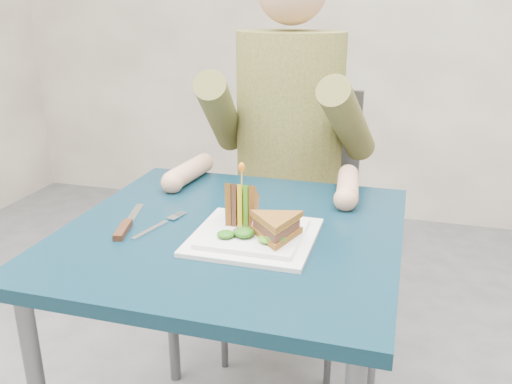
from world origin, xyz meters
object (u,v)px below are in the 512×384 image
(diner, at_px, (289,104))
(fork, at_px, (159,225))
(plate, at_px, (254,235))
(sandwich_upright, at_px, (242,207))
(chair, at_px, (294,204))
(knife, at_px, (125,227))
(sandwich_flat, at_px, (276,227))
(table, at_px, (233,259))

(diner, xyz_separation_m, fork, (-0.16, -0.60, -0.18))
(plate, height_order, sandwich_upright, sandwich_upright)
(chair, xyz_separation_m, sandwich_upright, (0.02, -0.67, 0.24))
(fork, height_order, knife, knife)
(sandwich_flat, height_order, knife, sandwich_flat)
(diner, bearing_deg, sandwich_flat, -79.26)
(plate, xyz_separation_m, sandwich_upright, (-0.04, 0.04, 0.05))
(plate, xyz_separation_m, fork, (-0.23, 0.00, -0.01))
(fork, bearing_deg, table, 13.05)
(fork, bearing_deg, knife, -153.03)
(table, bearing_deg, chair, 90.00)
(sandwich_upright, distance_m, fork, 0.20)
(diner, bearing_deg, plate, -83.91)
(plate, bearing_deg, sandwich_flat, -24.44)
(chair, relative_size, fork, 5.26)
(diner, bearing_deg, chair, 90.00)
(diner, bearing_deg, knife, -109.98)
(chair, relative_size, diner, 1.25)
(sandwich_flat, xyz_separation_m, sandwich_upright, (-0.10, 0.07, 0.01))
(fork, bearing_deg, chair, 77.02)
(plate, height_order, knife, plate)
(knife, bearing_deg, sandwich_flat, 0.66)
(chair, height_order, sandwich_flat, chair)
(plate, bearing_deg, fork, 178.83)
(table, distance_m, knife, 0.26)
(chair, height_order, plate, chair)
(sandwich_upright, bearing_deg, knife, -163.75)
(table, xyz_separation_m, plate, (0.06, -0.04, 0.09))
(sandwich_upright, bearing_deg, diner, 92.39)
(plate, distance_m, sandwich_flat, 0.07)
(sandwich_flat, bearing_deg, table, 150.45)
(plate, height_order, fork, plate)
(chair, xyz_separation_m, knife, (-0.23, -0.75, 0.20))
(sandwich_upright, height_order, fork, sandwich_upright)
(diner, bearing_deg, sandwich_upright, -87.61)
(diner, xyz_separation_m, sandwich_upright, (0.02, -0.56, -0.13))
(diner, distance_m, knife, 0.70)
(chair, xyz_separation_m, sandwich_flat, (0.12, -0.74, 0.23))
(diner, xyz_separation_m, plate, (0.06, -0.61, -0.18))
(diner, relative_size, sandwich_upright, 4.91)
(diner, relative_size, plate, 2.87)
(diner, height_order, fork, diner)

